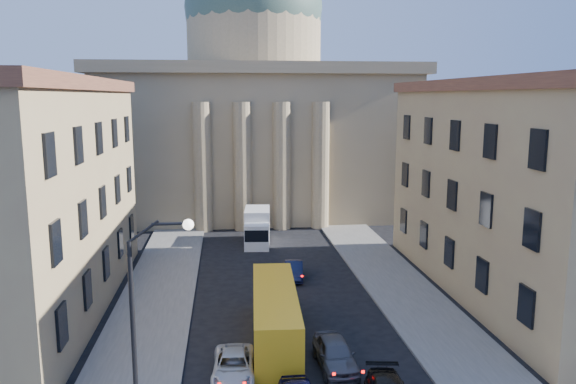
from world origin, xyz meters
TOP-DOWN VIEW (x-y plane):
  - sidewalk_left at (-8.50, 18.00)m, footprint 5.00×60.00m
  - sidewalk_right at (8.50, 18.00)m, footprint 5.00×60.00m
  - church at (0.00, 55.47)m, footprint 68.02×28.76m
  - building_left at (-17.00, 22.00)m, footprint 11.60×26.60m
  - building_right at (17.00, 22.00)m, footprint 11.60×26.60m
  - street_lamp at (-6.97, 8.00)m, footprint 2.62×0.44m
  - car_left_mid at (-3.50, 11.84)m, footprint 2.25×4.49m
  - car_right_far at (1.61, 12.35)m, footprint 1.94×4.46m
  - car_right_distant at (1.25, 26.60)m, footprint 1.77×3.99m
  - city_bus at (-1.12, 15.77)m, footprint 2.90×10.53m
  - box_truck at (-0.89, 37.05)m, footprint 2.70×5.90m

SIDE VIEW (x-z plane):
  - sidewalk_left at x=-8.50m, z-range 0.00..0.15m
  - sidewalk_right at x=8.50m, z-range 0.00..0.15m
  - car_left_mid at x=-3.50m, z-range 0.00..1.22m
  - car_right_distant at x=1.25m, z-range 0.00..1.27m
  - car_right_far at x=1.61m, z-range 0.00..1.50m
  - box_truck at x=-0.89m, z-range -0.08..3.07m
  - city_bus at x=-1.12m, z-range 0.11..3.05m
  - street_lamp at x=-6.97m, z-range 0.87..9.70m
  - building_left at x=-17.00m, z-range 0.07..14.77m
  - building_right at x=17.00m, z-range 0.07..14.77m
  - church at x=0.00m, z-range -6.42..30.18m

